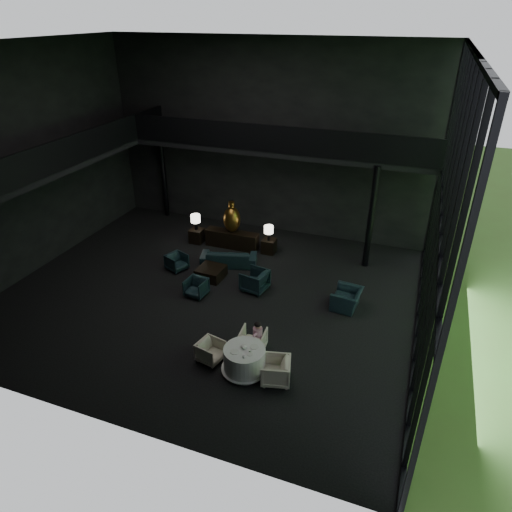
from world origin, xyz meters
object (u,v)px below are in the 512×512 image
(dining_chair_north, at_px, (253,340))
(dining_chair_east, at_px, (276,370))
(side_table_left, at_px, (197,236))
(coffee_table, at_px, (211,273))
(dining_chair_west, at_px, (211,351))
(child, at_px, (258,331))
(table_lamp_right, at_px, (269,230))
(table_lamp_left, at_px, (196,219))
(lounge_armchair_south, at_px, (196,287))
(sofa, at_px, (229,255))
(lounge_armchair_west, at_px, (177,262))
(dining_table, at_px, (245,361))
(side_table_right, at_px, (269,246))
(bronze_urn, at_px, (232,219))
(lounge_armchair_east, at_px, (255,278))
(window_armchair, at_px, (347,296))
(console, at_px, (232,239))

(dining_chair_north, xyz_separation_m, dining_chair_east, (1.02, -0.98, 0.03))
(side_table_left, bearing_deg, coffee_table, -53.56)
(dining_chair_west, xyz_separation_m, child, (1.12, 0.81, 0.44))
(dining_chair_west, bearing_deg, table_lamp_right, 17.57)
(table_lamp_left, relative_size, coffee_table, 0.73)
(side_table_left, relative_size, table_lamp_right, 0.94)
(side_table_left, relative_size, lounge_armchair_south, 0.92)
(sofa, distance_m, lounge_armchair_west, 2.01)
(table_lamp_left, xyz_separation_m, child, (4.90, -5.77, -0.34))
(coffee_table, bearing_deg, table_lamp_right, 62.00)
(dining_table, xyz_separation_m, dining_chair_east, (0.92, -0.08, 0.06))
(dining_chair_north, height_order, child, child)
(side_table_right, distance_m, lounge_armchair_west, 3.82)
(bronze_urn, height_order, dining_chair_north, bronze_urn)
(side_table_left, height_order, child, child)
(bronze_urn, height_order, table_lamp_right, bronze_urn)
(lounge_armchair_south, xyz_separation_m, dining_chair_west, (1.90, -2.86, -0.02))
(dining_chair_east, bearing_deg, lounge_armchair_west, -143.17)
(dining_chair_east, xyz_separation_m, child, (-0.86, 0.97, 0.35))
(dining_chair_west, bearing_deg, child, -41.47)
(lounge_armchair_east, bearing_deg, dining_chair_north, 29.90)
(side_table_right, relative_size, window_armchair, 0.59)
(window_armchair, bearing_deg, lounge_armchair_east, -84.10)
(side_table_left, distance_m, table_lamp_right, 3.29)
(side_table_right, distance_m, sofa, 1.90)
(lounge_armchair_south, distance_m, coffee_table, 1.28)
(bronze_urn, xyz_separation_m, side_table_left, (-1.60, -0.11, -0.98))
(bronze_urn, relative_size, lounge_armchair_south, 2.03)
(bronze_urn, distance_m, side_table_right, 1.88)
(console, distance_m, sofa, 1.50)
(coffee_table, bearing_deg, dining_chair_west, -64.75)
(console, xyz_separation_m, dining_chair_east, (4.16, -6.85, 0.03))
(lounge_armchair_south, relative_size, dining_chair_east, 0.83)
(bronze_urn, relative_size, dining_table, 1.00)
(sofa, xyz_separation_m, dining_chair_north, (2.68, -4.44, -0.08))
(side_table_right, relative_size, coffee_table, 0.63)
(dining_chair_north, bearing_deg, lounge_armchair_south, -39.33)
(coffee_table, distance_m, child, 4.56)
(dining_chair_east, bearing_deg, console, -162.89)
(bronze_urn, xyz_separation_m, sofa, (0.46, -1.45, -0.84))
(table_lamp_left, distance_m, child, 7.58)
(bronze_urn, relative_size, side_table_left, 2.19)
(bronze_urn, bearing_deg, table_lamp_right, -0.14)
(child, bearing_deg, dining_chair_north, -6.88)
(table_lamp_left, relative_size, dining_table, 0.52)
(dining_chair_east, bearing_deg, sofa, -159.86)
(side_table_left, height_order, dining_chair_north, dining_chair_north)
(sofa, height_order, lounge_armchair_west, sofa)
(dining_chair_north, xyz_separation_m, dining_chair_west, (-0.96, -0.83, -0.05))
(window_armchair, bearing_deg, dining_chair_north, -29.73)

